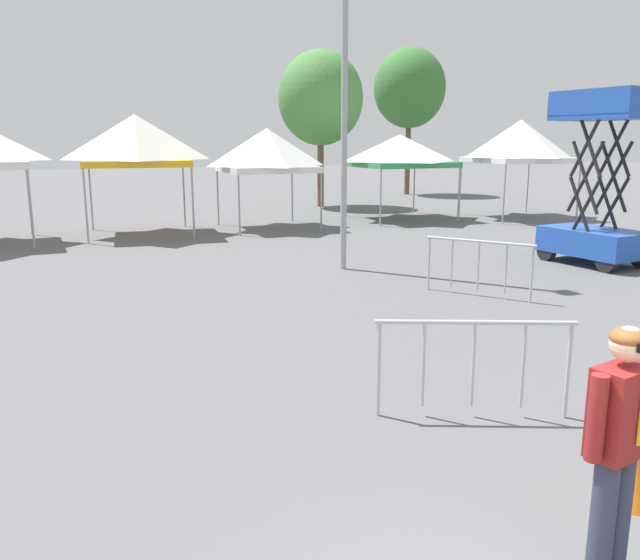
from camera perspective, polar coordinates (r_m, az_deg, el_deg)
The scene contains 12 objects.
canopy_tent_far_right at distance 20.82m, azimuth -16.05°, elevation 11.84°, with size 3.38×3.38×3.68m.
canopy_tent_behind_center at distance 21.70m, azimuth -4.74°, elevation 11.42°, with size 2.97×2.97×3.29m.
canopy_tent_left_of_center at distance 24.34m, azimuth 7.11°, elevation 11.33°, with size 3.41×3.41×3.12m.
canopy_tent_behind_right at distance 25.71m, azimuth 17.36°, elevation 11.69°, with size 3.48×3.48×3.66m.
scissor_lift at distance 16.57m, azimuth 23.34°, elevation 5.47°, with size 1.69×2.46×4.03m.
person_foreground at distance 4.65m, azimuth 25.02°, elevation -12.62°, with size 0.64×0.33×1.78m.
light_pole_near_lift at distance 14.75m, azimuth 2.24°, elevation 21.92°, with size 0.36×0.36×9.58m.
tree_behind_tents_right at distance 35.91m, azimuth 7.97°, elevation 16.53°, with size 3.81×3.81×7.73m.
tree_behind_tents_left at distance 28.91m, azimuth 0.05°, elevation 15.86°, with size 3.69×3.69×6.73m.
crowd_barrier_by_lift at distance 6.97m, azimuth 13.54°, elevation -6.03°, with size 1.96×0.85×1.08m.
crowd_barrier_mid_lot at distance 12.46m, azimuth 13.94°, elevation 2.00°, with size 1.30×1.71×1.08m.
traffic_cone_lot_center at distance 5.97m, azimuth 26.14°, elevation -15.48°, with size 0.32×0.32×0.49m, color orange.
Camera 1 is at (-2.11, -2.06, 2.90)m, focal length 36.00 mm.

